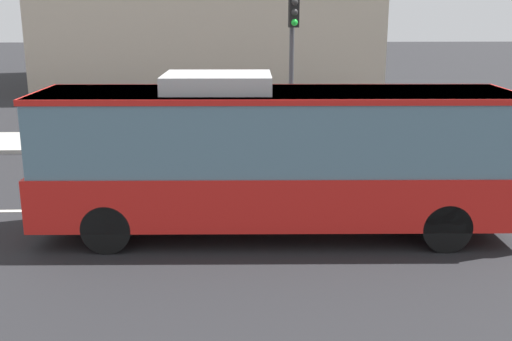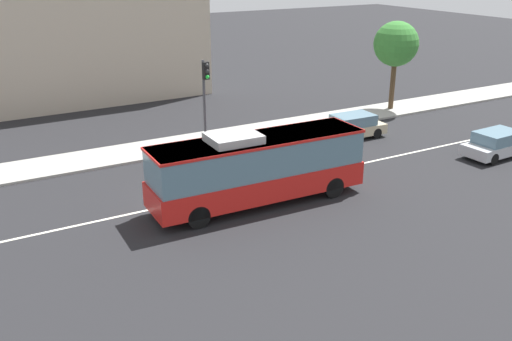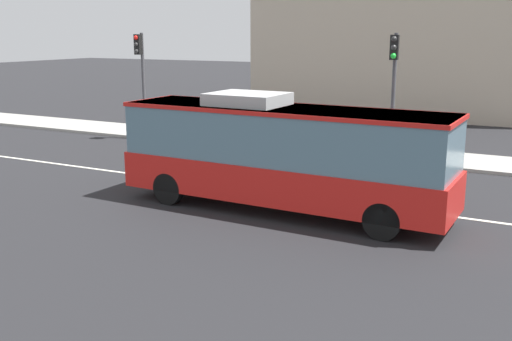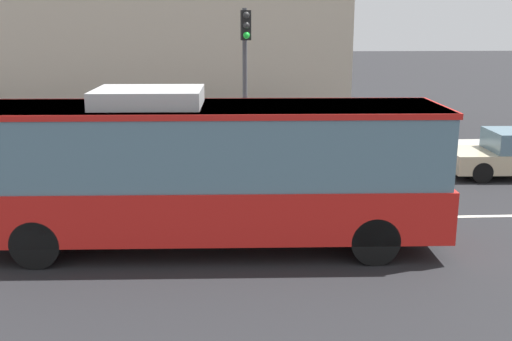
{
  "view_description": "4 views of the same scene",
  "coord_description": "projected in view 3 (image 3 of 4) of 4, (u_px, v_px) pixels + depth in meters",
  "views": [
    {
      "loc": [
        1.66,
        -14.29,
        4.73
      ],
      "look_at": [
        2.19,
        0.37,
        0.87
      ],
      "focal_mm": 42.95,
      "sensor_mm": 36.0,
      "label": 1
    },
    {
      "loc": [
        -9.2,
        -22.26,
        10.69
      ],
      "look_at": [
        3.46,
        0.18,
        0.77
      ],
      "focal_mm": 39.64,
      "sensor_mm": 36.0,
      "label": 2
    },
    {
      "loc": [
        9.76,
        -17.36,
        5.22
      ],
      "look_at": [
        1.0,
        -0.47,
        0.82
      ],
      "focal_mm": 42.05,
      "sensor_mm": 36.0,
      "label": 3
    },
    {
      "loc": [
        2.87,
        -14.34,
        4.86
      ],
      "look_at": [
        3.66,
        0.43,
        1.17
      ],
      "focal_mm": 42.83,
      "sensor_mm": 36.0,
      "label": 4
    }
  ],
  "objects": [
    {
      "name": "ground_plane",
      "position": [
        236.0,
        188.0,
        20.57
      ],
      "size": [
        160.0,
        160.0,
        0.0
      ],
      "primitive_type": "plane",
      "color": "black"
    },
    {
      "name": "traffic_light_near_corner",
      "position": [
        141.0,
        67.0,
        29.13
      ],
      "size": [
        0.32,
        0.62,
        5.2
      ],
      "rotation": [
        0.0,
        0.0,
        -1.58
      ],
      "color": "#47474C",
      "rests_on": "ground_plane"
    },
    {
      "name": "transit_bus",
      "position": [
        282.0,
        151.0,
        17.61
      ],
      "size": [
        10.06,
        2.77,
        3.46
      ],
      "rotation": [
        0.0,
        0.0,
        -0.03
      ],
      "color": "red",
      "rests_on": "ground_plane"
    },
    {
      "name": "sidewalk_kerb",
      "position": [
        319.0,
        148.0,
        27.24
      ],
      "size": [
        80.0,
        3.19,
        0.14
      ],
      "primitive_type": "cube",
      "color": "#9E9B93",
      "rests_on": "ground_plane"
    },
    {
      "name": "traffic_light_mid_block",
      "position": [
        394.0,
        75.0,
        23.57
      ],
      "size": [
        0.34,
        0.62,
        5.2
      ],
      "rotation": [
        0.0,
        0.0,
        -1.48
      ],
      "color": "#47474C",
      "rests_on": "ground_plane"
    },
    {
      "name": "lane_centre_line",
      "position": [
        236.0,
        188.0,
        20.57
      ],
      "size": [
        76.0,
        0.16,
        0.01
      ],
      "primitive_type": "cube",
      "color": "silver",
      "rests_on": "ground_plane"
    },
    {
      "name": "office_block_background",
      "position": [
        425.0,
        10.0,
        42.7
      ],
      "size": [
        19.61,
        18.02,
        13.6
      ],
      "rotation": [
        0.0,
        0.0,
        0.03
      ],
      "color": "#B7A893",
      "rests_on": "ground_plane"
    }
  ]
}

